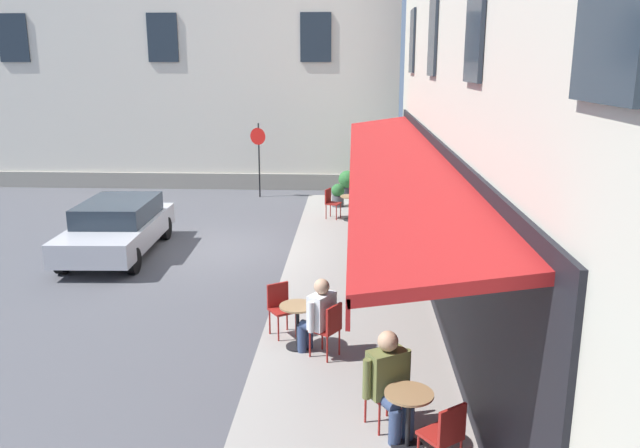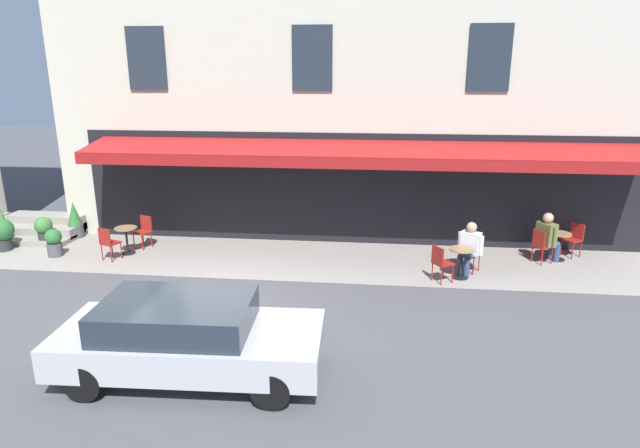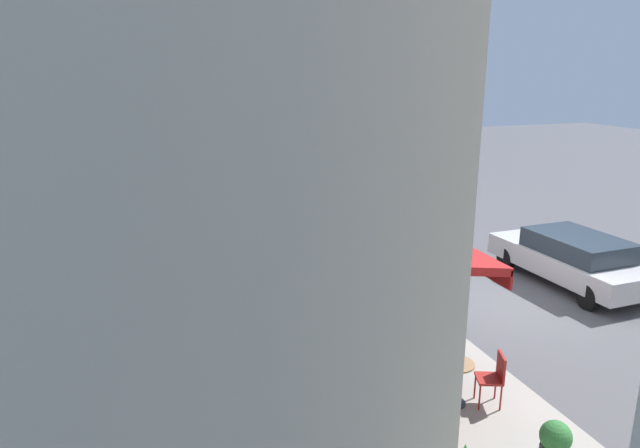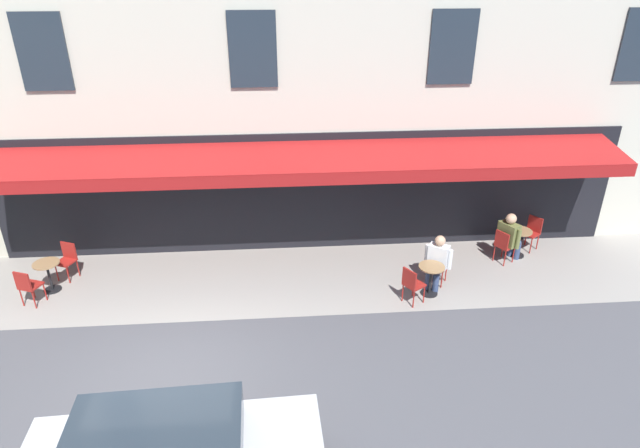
{
  "view_description": "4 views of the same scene",
  "coord_description": "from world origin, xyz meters",
  "px_view_note": "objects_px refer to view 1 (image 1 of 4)",
  "views": [
    {
      "loc": [
        -15.29,
        -3.34,
        4.6
      ],
      "look_at": [
        -2.51,
        -2.68,
        1.35
      ],
      "focal_mm": 35.51,
      "sensor_mm": 36.0,
      "label": 1
    },
    {
      "loc": [
        -3.51,
        9.98,
        4.91
      ],
      "look_at": [
        -2.15,
        -2.44,
        1.27
      ],
      "focal_mm": 29.9,
      "sensor_mm": 36.0,
      "label": 2
    },
    {
      "loc": [
        10.51,
        -8.09,
        5.42
      ],
      "look_at": [
        -2.94,
        -3.52,
        1.48
      ],
      "focal_mm": 32.15,
      "sensor_mm": 36.0,
      "label": 3
    },
    {
      "loc": [
        -2.23,
        7.87,
        7.11
      ],
      "look_at": [
        -3.09,
        -3.44,
        1.45
      ],
      "focal_mm": 30.14,
      "sensor_mm": 36.0,
      "label": 4
    }
  ],
  "objects_px": {
    "seated_patron_in_olive": "(390,380)",
    "potted_plant_mid_terrace": "(347,182)",
    "cafe_chair_red_corner_right": "(280,304)",
    "no_parking_sign": "(258,146)",
    "cafe_table_near_entrance": "(350,204)",
    "potted_plant_entrance_right": "(367,188)",
    "seated_companion_in_white": "(318,314)",
    "potted_plant_entrance_left": "(338,195)",
    "potted_plant_by_steps": "(389,189)",
    "cafe_chair_red_by_window": "(331,201)",
    "cafe_table_streetside": "(408,412)",
    "cafe_table_mid_terrace": "(298,320)",
    "cafe_chair_red_corner_left": "(329,326)",
    "cafe_chair_red_under_awning": "(370,205)",
    "cafe_chair_red_kerbside": "(381,385)",
    "cafe_chair_red_back_row": "(445,432)",
    "parked_car_silver": "(118,226)",
    "potted_plant_under_sign": "(364,180)"
  },
  "relations": [
    {
      "from": "seated_patron_in_olive",
      "to": "potted_plant_mid_terrace",
      "type": "bearing_deg",
      "value": 2.59
    },
    {
      "from": "seated_patron_in_olive",
      "to": "cafe_chair_red_corner_right",
      "type": "bearing_deg",
      "value": 30.46
    },
    {
      "from": "cafe_chair_red_corner_right",
      "to": "no_parking_sign",
      "type": "distance_m",
      "value": 11.89
    },
    {
      "from": "cafe_table_near_entrance",
      "to": "potted_plant_entrance_right",
      "type": "relative_size",
      "value": 0.92
    },
    {
      "from": "seated_companion_in_white",
      "to": "potted_plant_entrance_right",
      "type": "bearing_deg",
      "value": -4.95
    },
    {
      "from": "cafe_chair_red_corner_right",
      "to": "potted_plant_entrance_left",
      "type": "xyz_separation_m",
      "value": [
        10.23,
        -0.76,
        -0.15
      ]
    },
    {
      "from": "potted_plant_by_steps",
      "to": "potted_plant_entrance_left",
      "type": "distance_m",
      "value": 1.73
    },
    {
      "from": "cafe_chair_red_by_window",
      "to": "potted_plant_by_steps",
      "type": "relative_size",
      "value": 0.83
    },
    {
      "from": "cafe_table_streetside",
      "to": "potted_plant_entrance_right",
      "type": "distance_m",
      "value": 14.43
    },
    {
      "from": "cafe_table_mid_terrace",
      "to": "potted_plant_by_steps",
      "type": "relative_size",
      "value": 0.69
    },
    {
      "from": "cafe_chair_red_corner_left",
      "to": "cafe_chair_red_under_awning",
      "type": "bearing_deg",
      "value": -5.59
    },
    {
      "from": "cafe_table_streetside",
      "to": "potted_plant_by_steps",
      "type": "height_order",
      "value": "potted_plant_by_steps"
    },
    {
      "from": "cafe_table_streetside",
      "to": "cafe_chair_red_kerbside",
      "type": "height_order",
      "value": "cafe_chair_red_kerbside"
    },
    {
      "from": "cafe_chair_red_back_row",
      "to": "potted_plant_mid_terrace",
      "type": "bearing_deg",
      "value": 4.55
    },
    {
      "from": "potted_plant_by_steps",
      "to": "potted_plant_entrance_right",
      "type": "height_order",
      "value": "potted_plant_by_steps"
    },
    {
      "from": "cafe_chair_red_under_awning",
      "to": "cafe_table_streetside",
      "type": "xyz_separation_m",
      "value": [
        -11.4,
        -0.18,
        -0.06
      ]
    },
    {
      "from": "cafe_chair_red_under_awning",
      "to": "cafe_table_streetside",
      "type": "bearing_deg",
      "value": -179.1
    },
    {
      "from": "cafe_table_near_entrance",
      "to": "cafe_chair_red_corner_right",
      "type": "bearing_deg",
      "value": 172.01
    },
    {
      "from": "cafe_chair_red_kerbside",
      "to": "potted_plant_by_steps",
      "type": "relative_size",
      "value": 0.83
    },
    {
      "from": "cafe_chair_red_corner_right",
      "to": "cafe_table_streetside",
      "type": "relative_size",
      "value": 1.21
    },
    {
      "from": "potted_plant_entrance_right",
      "to": "parked_car_silver",
      "type": "distance_m",
      "value": 9.07
    },
    {
      "from": "cafe_chair_red_by_window",
      "to": "cafe_chair_red_under_awning",
      "type": "xyz_separation_m",
      "value": [
        -0.47,
        -1.17,
        0.0
      ]
    },
    {
      "from": "cafe_chair_red_under_awning",
      "to": "cafe_chair_red_back_row",
      "type": "bearing_deg",
      "value": -177.35
    },
    {
      "from": "cafe_chair_red_corner_left",
      "to": "potted_plant_under_sign",
      "type": "distance_m",
      "value": 13.24
    },
    {
      "from": "cafe_chair_red_by_window",
      "to": "potted_plant_under_sign",
      "type": "xyz_separation_m",
      "value": [
        3.76,
        -1.09,
        -0.04
      ]
    },
    {
      "from": "cafe_table_streetside",
      "to": "potted_plant_mid_terrace",
      "type": "relative_size",
      "value": 0.81
    },
    {
      "from": "cafe_chair_red_kerbside",
      "to": "parked_car_silver",
      "type": "xyz_separation_m",
      "value": [
        7.32,
        6.16,
        0.16
      ]
    },
    {
      "from": "cafe_chair_red_under_awning",
      "to": "seated_patron_in_olive",
      "type": "xyz_separation_m",
      "value": [
        -11.05,
        0.03,
        0.17
      ]
    },
    {
      "from": "potted_plant_by_steps",
      "to": "potted_plant_entrance_right",
      "type": "xyz_separation_m",
      "value": [
        0.54,
        0.72,
        -0.07
      ]
    },
    {
      "from": "cafe_chair_red_corner_left",
      "to": "potted_plant_entrance_left",
      "type": "height_order",
      "value": "cafe_chair_red_corner_left"
    },
    {
      "from": "cafe_chair_red_kerbside",
      "to": "cafe_chair_red_back_row",
      "type": "relative_size",
      "value": 1.0
    },
    {
      "from": "cafe_table_mid_terrace",
      "to": "cafe_chair_red_corner_right",
      "type": "xyz_separation_m",
      "value": [
        0.53,
        0.35,
        0.06
      ]
    },
    {
      "from": "cafe_table_streetside",
      "to": "parked_car_silver",
      "type": "bearing_deg",
      "value": 39.45
    },
    {
      "from": "cafe_chair_red_corner_right",
      "to": "parked_car_silver",
      "type": "xyz_separation_m",
      "value": [
        4.57,
        4.54,
        0.16
      ]
    },
    {
      "from": "cafe_chair_red_corner_right",
      "to": "no_parking_sign",
      "type": "xyz_separation_m",
      "value": [
        11.65,
        2.06,
        1.25
      ]
    },
    {
      "from": "cafe_chair_red_corner_left",
      "to": "seated_companion_in_white",
      "type": "height_order",
      "value": "seated_companion_in_white"
    },
    {
      "from": "cafe_chair_red_kerbside",
      "to": "potted_plant_entrance_right",
      "type": "height_order",
      "value": "cafe_chair_red_kerbside"
    },
    {
      "from": "cafe_table_mid_terrace",
      "to": "potted_plant_under_sign",
      "type": "bearing_deg",
      "value": -5.87
    },
    {
      "from": "potted_plant_by_steps",
      "to": "cafe_chair_red_corner_right",
      "type": "bearing_deg",
      "value": 167.0
    },
    {
      "from": "cafe_chair_red_corner_right",
      "to": "potted_plant_entrance_left",
      "type": "height_order",
      "value": "cafe_chair_red_corner_right"
    },
    {
      "from": "potted_plant_under_sign",
      "to": "potted_plant_entrance_left",
      "type": "bearing_deg",
      "value": 156.73
    },
    {
      "from": "cafe_chair_red_corner_left",
      "to": "potted_plant_entrance_right",
      "type": "xyz_separation_m",
      "value": [
        12.01,
        -0.85,
        -0.09
      ]
    },
    {
      "from": "cafe_table_near_entrance",
      "to": "cafe_chair_red_by_window",
      "type": "distance_m",
      "value": 0.63
    },
    {
      "from": "potted_plant_entrance_right",
      "to": "potted_plant_mid_terrace",
      "type": "bearing_deg",
      "value": 40.02
    },
    {
      "from": "cafe_chair_red_corner_right",
      "to": "potted_plant_entrance_right",
      "type": "relative_size",
      "value": 1.12
    },
    {
      "from": "seated_patron_in_olive",
      "to": "cafe_chair_red_under_awning",
      "type": "bearing_deg",
      "value": -0.14
    },
    {
      "from": "potted_plant_entrance_left",
      "to": "cafe_chair_red_back_row",
      "type": "bearing_deg",
      "value": -173.7
    },
    {
      "from": "seated_patron_in_olive",
      "to": "potted_plant_entrance_right",
      "type": "distance_m",
      "value": 14.07
    },
    {
      "from": "potted_plant_entrance_right",
      "to": "cafe_chair_red_corner_right",
      "type": "bearing_deg",
      "value": 171.19
    },
    {
      "from": "cafe_chair_red_corner_right",
      "to": "seated_companion_in_white",
      "type": "bearing_deg",
      "value": -137.42
    }
  ]
}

